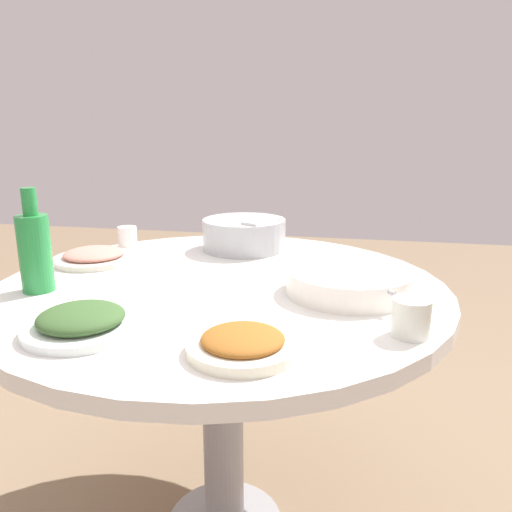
# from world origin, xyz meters

# --- Properties ---
(round_dining_table) EXTENTS (1.15, 1.15, 0.76)m
(round_dining_table) POSITION_xyz_m (0.00, 0.00, 0.64)
(round_dining_table) COLOR #99999E
(round_dining_table) RESTS_ON ground
(rice_bowl) EXTENTS (0.27, 0.27, 0.11)m
(rice_bowl) POSITION_xyz_m (0.37, 0.02, 0.81)
(rice_bowl) COLOR #B2B5BA
(rice_bowl) RESTS_ON round_dining_table
(soup_bowl) EXTENTS (0.30, 0.30, 0.06)m
(soup_bowl) POSITION_xyz_m (-0.02, -0.32, 0.78)
(soup_bowl) COLOR white
(soup_bowl) RESTS_ON round_dining_table
(dish_shrimp) EXTENTS (0.23, 0.23, 0.04)m
(dish_shrimp) POSITION_xyz_m (0.13, 0.42, 0.77)
(dish_shrimp) COLOR silver
(dish_shrimp) RESTS_ON round_dining_table
(dish_greens) EXTENTS (0.23, 0.23, 0.05)m
(dish_greens) POSITION_xyz_m (-0.35, 0.18, 0.78)
(dish_greens) COLOR white
(dish_greens) RESTS_ON round_dining_table
(dish_stirfry) EXTENTS (0.20, 0.20, 0.04)m
(dish_stirfry) POSITION_xyz_m (-0.38, -0.15, 0.77)
(dish_stirfry) COLOR #EEE9CC
(dish_stirfry) RESTS_ON round_dining_table
(green_bottle) EXTENTS (0.08, 0.08, 0.25)m
(green_bottle) POSITION_xyz_m (-0.14, 0.42, 0.86)
(green_bottle) COLOR #278F41
(green_bottle) RESTS_ON round_dining_table
(tea_cup_near) EXTENTS (0.07, 0.07, 0.07)m
(tea_cup_near) POSITION_xyz_m (-0.25, -0.44, 0.79)
(tea_cup_near) COLOR white
(tea_cup_near) RESTS_ON round_dining_table
(tea_cup_far) EXTENTS (0.06, 0.06, 0.07)m
(tea_cup_far) POSITION_xyz_m (0.33, 0.41, 0.79)
(tea_cup_far) COLOR white
(tea_cup_far) RESTS_ON round_dining_table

